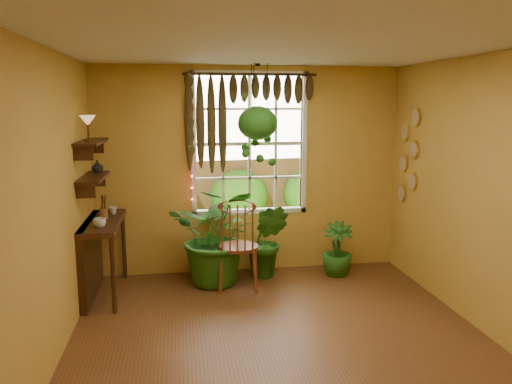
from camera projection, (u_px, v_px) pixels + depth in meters
floor at (284, 348)px, 4.59m from camera, size 4.50×4.50×0.00m
ceiling at (288, 45)px, 4.11m from camera, size 4.50×4.50×0.00m
wall_back at (250, 171)px, 6.54m from camera, size 4.00×0.00×4.00m
wall_left at (45, 213)px, 4.05m from camera, size 0.00×4.50×4.50m
wall_right at (495, 198)px, 4.65m from camera, size 0.00×4.50×4.50m
window at (249, 144)px, 6.51m from camera, size 1.52×0.10×1.86m
valance_vine at (244, 99)px, 6.28m from camera, size 1.70×0.12×1.10m
string_lights at (191, 141)px, 6.30m from camera, size 0.03×0.03×1.54m
wall_plates at (408, 157)px, 6.36m from camera, size 0.04×0.32×1.10m
counter_ledge at (95, 250)px, 5.76m from camera, size 0.40×1.20×0.90m
shelf_lower at (93, 177)px, 5.62m from camera, size 0.25×0.90×0.04m
shelf_upper at (91, 142)px, 5.55m from camera, size 0.25×0.90×0.04m
backyard at (231, 146)px, 11.09m from camera, size 14.00×10.00×12.00m
windsor_chair at (239, 258)px, 6.03m from camera, size 0.56×0.58×1.29m
potted_plant_left at (218, 235)px, 6.14m from camera, size 1.34×1.23×1.24m
potted_plant_mid at (267, 241)px, 6.40m from camera, size 0.65×0.59×0.96m
potted_plant_right at (337, 249)px, 6.49m from camera, size 0.46×0.46×0.70m
hanging_basket at (258, 126)px, 6.14m from camera, size 0.49×0.49×1.27m
cup_a at (100, 223)px, 5.38m from camera, size 0.14×0.14×0.10m
cup_b at (113, 210)px, 6.03m from camera, size 0.13×0.13×0.09m
brush_jar at (103, 207)px, 5.79m from camera, size 0.10×0.10×0.35m
shelf_vase at (97, 166)px, 5.88m from camera, size 0.17×0.17×0.14m
tiffany_lamp at (88, 122)px, 5.28m from camera, size 0.17×0.17×0.28m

